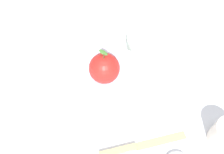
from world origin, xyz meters
TOP-DOWN VIEW (x-y plane):
  - ground_plane at (0.00, 0.00)m, footprint 2.40×2.40m
  - dinner_plate at (0.04, 0.01)m, footprint 0.22×0.22m
  - apple at (0.04, 0.03)m, footprint 0.08×0.08m
  - side_bowl at (0.16, -0.10)m, footprint 0.11×0.11m
  - knife at (-0.15, -0.02)m, footprint 0.04×0.21m

SIDE VIEW (x-z plane):
  - ground_plane at x=0.00m, z-range 0.00..0.00m
  - knife at x=-0.15m, z-range 0.00..0.01m
  - dinner_plate at x=0.04m, z-range 0.00..0.02m
  - side_bowl at x=0.16m, z-range 0.00..0.04m
  - apple at x=0.04m, z-range 0.01..0.10m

